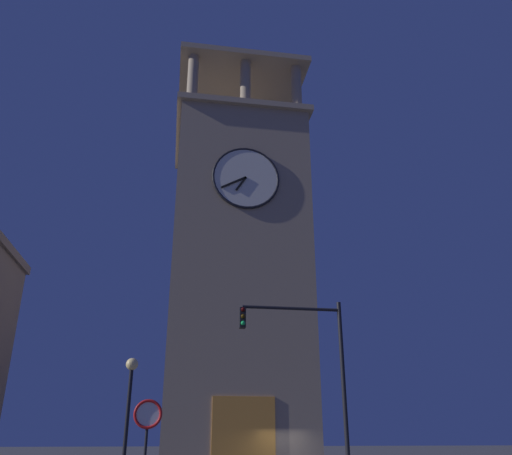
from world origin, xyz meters
TOP-DOWN VIEW (x-y plane):
  - clocktower at (1.93, -5.97)m, footprint 8.78×9.43m
  - traffic_signal_near at (0.61, 7.09)m, footprint 3.91×0.41m
  - street_lamp at (7.11, 5.93)m, footprint 0.44×0.44m
  - no_horn_sign at (6.24, 10.44)m, footprint 0.78×0.14m

SIDE VIEW (x-z plane):
  - no_horn_sign at x=6.24m, z-range 0.88..3.95m
  - street_lamp at x=7.11m, z-range 0.98..5.75m
  - traffic_signal_near at x=0.61m, z-range 1.15..8.03m
  - clocktower at x=1.93m, z-range -2.91..25.84m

